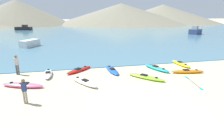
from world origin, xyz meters
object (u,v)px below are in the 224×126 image
kayak_on_sand_4 (79,70)px  kayak_on_sand_5 (112,70)px  kayak_on_sand_7 (157,68)px  moored_boat_1 (195,31)px  kayak_on_sand_8 (84,82)px  kayak_on_sand_2 (146,77)px  moored_boat_2 (30,43)px  person_near_foreground (24,90)px  person_near_waterline (17,64)px  kayak_on_sand_3 (187,71)px  loose_paddle (193,83)px  moored_boat_0 (24,28)px  kayak_on_sand_6 (181,64)px  kayak_on_sand_1 (23,85)px  kayak_on_sand_0 (48,74)px

kayak_on_sand_4 → kayak_on_sand_5: 3.07m
kayak_on_sand_7 → moored_boat_1: bearing=47.8°
kayak_on_sand_5 → kayak_on_sand_8: 3.73m
kayak_on_sand_2 → moored_boat_2: moored_boat_2 is taller
kayak_on_sand_5 → person_near_foreground: bearing=-142.4°
person_near_foreground → person_near_waterline: 6.07m
kayak_on_sand_3 → person_near_foreground: bearing=-167.1°
moored_boat_2 → loose_paddle: moored_boat_2 is taller
moored_boat_0 → kayak_on_sand_8: bearing=-71.9°
kayak_on_sand_5 → kayak_on_sand_6: kayak_on_sand_6 is taller
kayak_on_sand_6 → loose_paddle: (-1.91, -4.65, -0.13)m
kayak_on_sand_1 → kayak_on_sand_7: (11.45, 1.77, 0.00)m
person_near_foreground → moored_boat_1: bearing=41.8°
person_near_foreground → person_near_waterline: person_near_waterline is taller
kayak_on_sand_8 → person_near_waterline: (-5.57, 3.42, 0.84)m
kayak_on_sand_0 → moored_boat_2: size_ratio=0.77×
moored_boat_2 → loose_paddle: 25.22m
kayak_on_sand_1 → kayak_on_sand_0: bearing=56.3°
kayak_on_sand_7 → kayak_on_sand_8: size_ratio=1.08×
kayak_on_sand_6 → person_near_waterline: 15.82m
kayak_on_sand_7 → kayak_on_sand_5: bearing=174.5°
kayak_on_sand_4 → moored_boat_0: 51.89m
kayak_on_sand_8 → kayak_on_sand_6: bearing=16.8°
person_near_foreground → moored_boat_0: 56.27m
kayak_on_sand_3 → kayak_on_sand_8: (-9.34, -0.64, 0.02)m
person_near_foreground → moored_boat_2: person_near_foreground is taller
kayak_on_sand_5 → moored_boat_1: moored_boat_1 is taller
kayak_on_sand_3 → kayak_on_sand_8: 9.36m
kayak_on_sand_7 → person_near_foreground: size_ratio=1.94×
kayak_on_sand_1 → loose_paddle: (12.74, -1.92, -0.14)m
moored_boat_0 → moored_boat_2: size_ratio=1.56×
kayak_on_sand_6 → person_near_foreground: size_ratio=1.80×
moored_boat_0 → kayak_on_sand_1: bearing=-76.3°
kayak_on_sand_3 → kayak_on_sand_7: bearing=147.0°
kayak_on_sand_0 → moored_boat_0: bearing=105.8°
kayak_on_sand_3 → moored_boat_2: bearing=134.5°
kayak_on_sand_4 → moored_boat_2: size_ratio=0.75×
kayak_on_sand_7 → kayak_on_sand_2: bearing=-133.8°
kayak_on_sand_7 → loose_paddle: (1.29, -3.70, -0.14)m
kayak_on_sand_2 → kayak_on_sand_7: kayak_on_sand_7 is taller
kayak_on_sand_5 → moored_boat_2: bearing=124.1°
moored_boat_1 → moored_boat_2: size_ratio=1.17×
kayak_on_sand_3 → person_near_foreground: 13.26m
kayak_on_sand_2 → person_near_foreground: 9.02m
kayak_on_sand_0 → moored_boat_2: moored_boat_2 is taller
moored_boat_0 → moored_boat_1: bearing=-26.0°
kayak_on_sand_2 → kayak_on_sand_4: 6.19m
kayak_on_sand_4 → loose_paddle: size_ratio=0.96×
kayak_on_sand_3 → kayak_on_sand_8: kayak_on_sand_8 is taller
kayak_on_sand_1 → person_near_foreground: bearing=-72.5°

